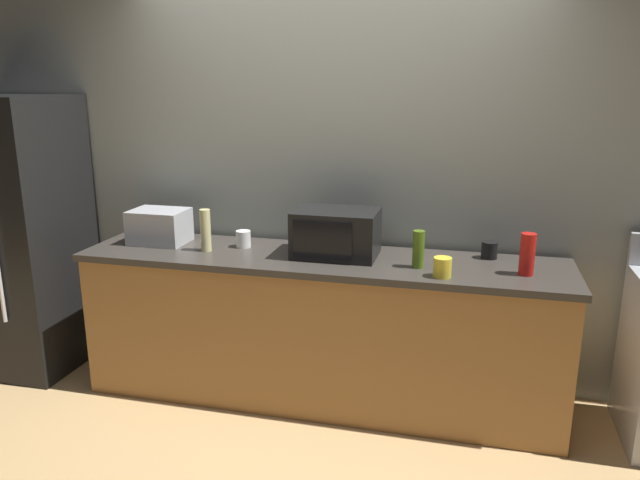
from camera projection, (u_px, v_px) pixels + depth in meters
ground_plane at (302, 431)px, 3.38m from camera, size 8.00×8.00×0.00m
back_wall at (336, 170)px, 3.79m from camera, size 6.40×0.10×2.70m
counter_run at (320, 328)px, 3.64m from camera, size 2.84×0.64×0.90m
refrigerator at (19, 235)px, 4.01m from camera, size 0.72×0.73×1.80m
microwave at (336, 233)px, 3.51m from camera, size 0.48×0.35×0.27m
toaster_oven at (160, 226)px, 3.80m from camera, size 0.34×0.26×0.21m
bottle_hot_sauce at (527, 254)px, 3.17m from camera, size 0.08×0.08×0.22m
bottle_vinegar at (206, 230)px, 3.61m from camera, size 0.06×0.06×0.25m
bottle_olive_oil at (418, 249)px, 3.29m from camera, size 0.06×0.06×0.21m
mug_black at (489, 250)px, 3.48m from camera, size 0.09×0.09×0.10m
mug_white at (243, 239)px, 3.71m from camera, size 0.09×0.09×0.10m
mug_yellow at (442, 267)px, 3.15m from camera, size 0.09×0.09×0.10m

